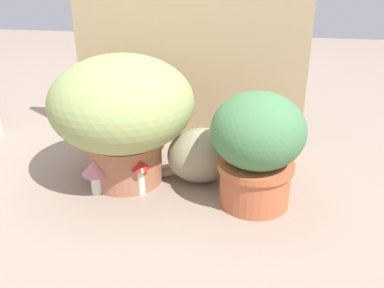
{
  "coord_description": "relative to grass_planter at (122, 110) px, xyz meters",
  "views": [
    {
      "loc": [
        0.36,
        -1.38,
        0.85
      ],
      "look_at": [
        0.17,
        0.05,
        0.18
      ],
      "focal_mm": 40.92,
      "sensor_mm": 36.0,
      "label": 1
    }
  ],
  "objects": [
    {
      "name": "cardboard_backdrop",
      "position": [
        0.2,
        0.38,
        0.13
      ],
      "size": [
        1.0,
        0.03,
        0.83
      ],
      "primitive_type": "cube",
      "color": "tan",
      "rests_on": "ground"
    },
    {
      "name": "leafy_planter",
      "position": [
        0.5,
        -0.1,
        -0.07
      ],
      "size": [
        0.32,
        0.32,
        0.41
      ],
      "color": "#C0603C",
      "rests_on": "ground"
    },
    {
      "name": "ground_plane",
      "position": [
        0.1,
        -0.08,
        -0.29
      ],
      "size": [
        6.0,
        6.0,
        0.0
      ],
      "primitive_type": "plane",
      "color": "gray"
    },
    {
      "name": "cat",
      "position": [
        0.31,
        0.03,
        -0.17
      ],
      "size": [
        0.39,
        0.22,
        0.32
      ],
      "color": "gray",
      "rests_on": "ground"
    },
    {
      "name": "mushroom_ornament_red",
      "position": [
        0.09,
        -0.11,
        -0.19
      ],
      "size": [
        0.07,
        0.07,
        0.14
      ],
      "color": "silver",
      "rests_on": "ground"
    },
    {
      "name": "grass_planter",
      "position": [
        0.0,
        0.0,
        0.0
      ],
      "size": [
        0.53,
        0.53,
        0.49
      ],
      "color": "#AC6B4D",
      "rests_on": "ground"
    },
    {
      "name": "mushroom_ornament_pink",
      "position": [
        -0.08,
        -0.11,
        -0.2
      ],
      "size": [
        0.1,
        0.1,
        0.13
      ],
      "color": "silver",
      "rests_on": "ground"
    }
  ]
}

